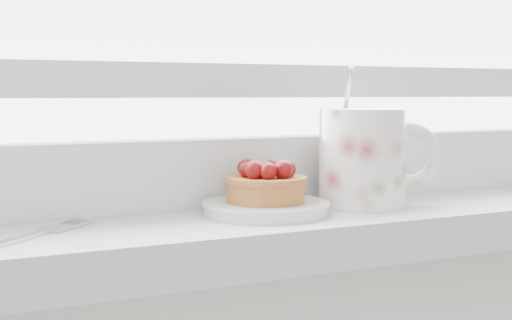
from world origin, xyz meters
TOP-DOWN VIEW (x-y plane):
  - saucer at (0.02, 1.89)m, footprint 0.12×0.12m
  - raspberry_tart at (0.02, 1.89)m, footprint 0.08×0.08m
  - floral_mug at (0.14, 1.89)m, footprint 0.14×0.12m
  - fork at (-0.21, 1.86)m, footprint 0.14×0.13m

SIDE VIEW (x-z plane):
  - fork at x=-0.21m, z-range 0.94..0.94m
  - saucer at x=0.02m, z-range 0.94..0.95m
  - raspberry_tart at x=0.02m, z-range 0.95..0.99m
  - floral_mug at x=0.14m, z-range 0.92..1.07m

